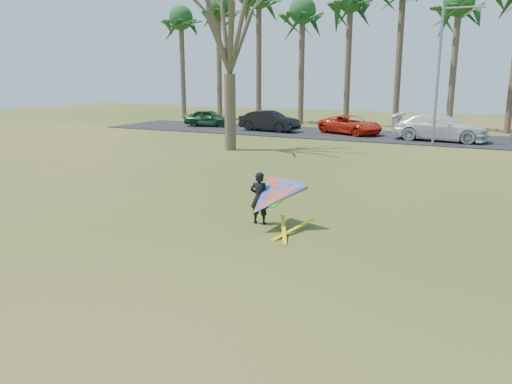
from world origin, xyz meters
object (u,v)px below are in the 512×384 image
at_px(car_1, 269,121).
at_px(car_0, 209,118).
at_px(bare_tree_left, 229,21).
at_px(streetlight, 441,69).
at_px(car_2, 350,125).
at_px(car_3, 440,127).
at_px(kite_flyer, 270,198).

bearing_deg(car_1, car_0, 86.08).
height_order(bare_tree_left, car_1, bare_tree_left).
bearing_deg(bare_tree_left, streetlight, 34.57).
xyz_separation_m(bare_tree_left, car_2, (4.04, 10.12, -6.21)).
bearing_deg(car_3, car_0, 89.88).
relative_size(streetlight, car_1, 1.76).
distance_m(car_1, kite_flyer, 24.07).
distance_m(bare_tree_left, car_1, 11.35).
bearing_deg(car_2, car_0, 112.02).
distance_m(bare_tree_left, streetlight, 12.58).
bearing_deg(streetlight, car_1, 168.85).
height_order(bare_tree_left, car_3, bare_tree_left).
distance_m(car_1, car_2, 6.00).
bearing_deg(car_3, streetlight, -175.21).
bearing_deg(bare_tree_left, car_1, 101.49).
height_order(car_0, car_3, car_3).
bearing_deg(streetlight, kite_flyer, -95.85).
bearing_deg(car_1, car_3, -85.19).
bearing_deg(kite_flyer, car_0, 124.83).
relative_size(car_0, car_3, 0.69).
xyz_separation_m(car_3, kite_flyer, (-1.98, -21.53, -0.06)).
height_order(streetlight, car_2, streetlight).
bearing_deg(car_2, car_3, -76.43).
xyz_separation_m(car_0, car_1, (5.89, -1.07, 0.07)).
xyz_separation_m(streetlight, car_0, (-17.96, 3.45, -3.73)).
xyz_separation_m(streetlight, kite_flyer, (-2.00, -19.49, -3.62)).
height_order(car_1, car_2, car_1).
xyz_separation_m(bare_tree_left, car_3, (10.14, 9.04, -6.02)).
distance_m(bare_tree_left, kite_flyer, 16.11).
xyz_separation_m(bare_tree_left, car_0, (-7.80, 10.45, -6.18)).
bearing_deg(car_2, bare_tree_left, -178.17).
height_order(car_0, kite_flyer, kite_flyer).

